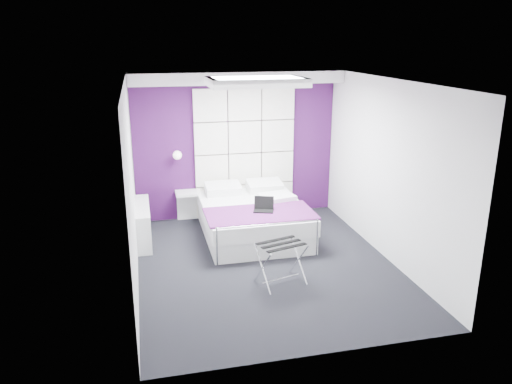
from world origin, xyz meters
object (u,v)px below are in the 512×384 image
bed (253,218)px  laptop (263,207)px  radiator (143,223)px  wall_lamp (177,155)px  luggage_rack (281,263)px  nightstand (188,193)px

bed → laptop: size_ratio=6.60×
radiator → laptop: (1.83, -0.56, 0.32)m
wall_lamp → bed: bearing=-39.6°
wall_lamp → laptop: bearing=-48.2°
radiator → luggage_rack: (1.74, -1.89, -0.01)m
laptop → wall_lamp: bearing=150.7°
wall_lamp → radiator: 1.35m
radiator → nightstand: bearing=42.1°
radiator → bed: 1.76m
laptop → luggage_rack: bearing=-74.7°
nightstand → laptop: 1.65m
radiator → luggage_rack: bearing=-47.3°
wall_lamp → laptop: (1.19, -1.32, -0.60)m
radiator → laptop: bearing=-17.2°
wall_lamp → laptop: wall_lamp is taller
nightstand → radiator: bearing=-137.9°
bed → laptop: (0.07, -0.40, 0.32)m
luggage_rack → laptop: size_ratio=1.91×
luggage_rack → radiator: bearing=117.2°
wall_lamp → luggage_rack: 3.02m
nightstand → luggage_rack: bearing=-70.1°
luggage_rack → wall_lamp: bearing=97.1°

